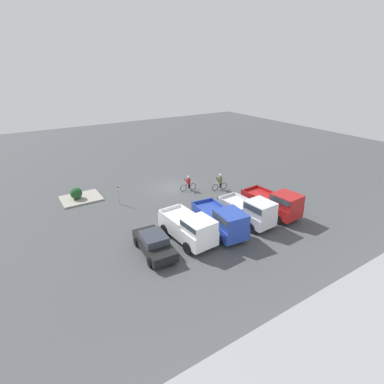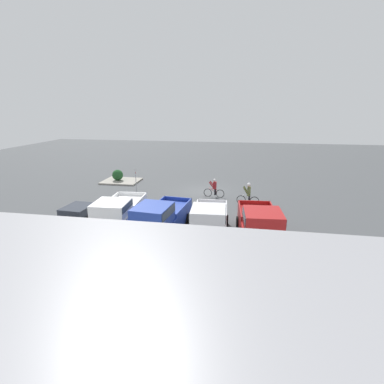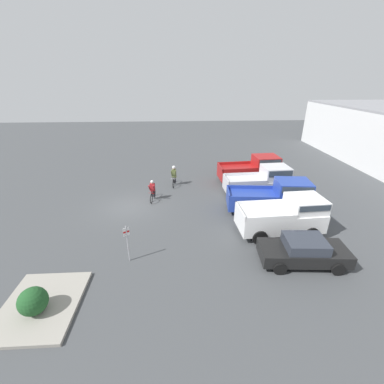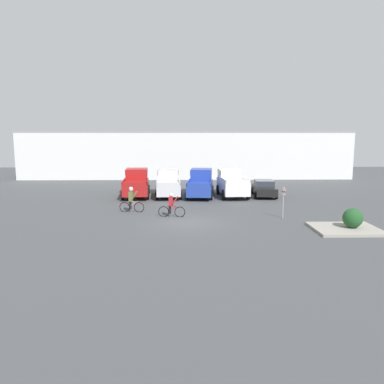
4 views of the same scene
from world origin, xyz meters
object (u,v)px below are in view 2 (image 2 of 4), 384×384
(pickup_truck_0, at_px, (260,224))
(shrub, at_px, (118,175))
(pickup_truck_2, at_px, (160,218))
(pickup_truck_3, at_px, (119,213))
(cyclist_1, at_px, (248,193))
(pickup_truck_1, at_px, (209,221))
(fire_lane_sign, at_px, (136,178))
(sedan_0, at_px, (79,217))
(cyclist_0, at_px, (214,188))

(pickup_truck_0, height_order, shrub, pickup_truck_0)
(pickup_truck_2, xyz_separation_m, shrub, (8.03, -12.45, -0.46))
(pickup_truck_2, xyz_separation_m, pickup_truck_3, (2.72, -0.37, 0.02))
(cyclist_1, bearing_deg, pickup_truck_1, 72.07)
(fire_lane_sign, bearing_deg, sedan_0, 85.83)
(cyclist_1, bearing_deg, cyclist_0, -29.65)
(cyclist_1, distance_m, shrub, 14.25)
(cyclist_1, relative_size, fire_lane_sign, 0.87)
(pickup_truck_3, xyz_separation_m, sedan_0, (2.82, -0.15, -0.46))
(pickup_truck_3, xyz_separation_m, cyclist_0, (-5.04, -8.32, -0.39))
(pickup_truck_1, xyz_separation_m, pickup_truck_3, (5.61, -0.33, 0.00))
(pickup_truck_3, height_order, sedan_0, pickup_truck_3)
(pickup_truck_2, distance_m, pickup_truck_3, 2.75)
(sedan_0, bearing_deg, cyclist_0, -133.89)
(pickup_truck_0, bearing_deg, cyclist_1, -85.71)
(pickup_truck_0, distance_m, cyclist_1, 7.13)
(pickup_truck_0, xyz_separation_m, pickup_truck_2, (5.69, -0.03, -0.03))
(sedan_0, xyz_separation_m, shrub, (2.49, -11.92, -0.01))
(pickup_truck_0, xyz_separation_m, cyclist_0, (3.38, -8.72, -0.40))
(pickup_truck_3, height_order, cyclist_0, pickup_truck_3)
(pickup_truck_3, bearing_deg, shrub, -66.27)
(pickup_truck_0, height_order, cyclist_1, pickup_truck_0)
(pickup_truck_0, height_order, sedan_0, pickup_truck_0)
(pickup_truck_1, relative_size, cyclist_0, 2.84)
(pickup_truck_2, relative_size, sedan_0, 1.28)
(pickup_truck_1, relative_size, cyclist_1, 2.83)
(pickup_truck_0, relative_size, pickup_truck_1, 1.05)
(pickup_truck_0, height_order, pickup_truck_1, pickup_truck_0)
(pickup_truck_0, xyz_separation_m, fire_lane_sign, (10.60, -9.33, 0.06))
(sedan_0, xyz_separation_m, fire_lane_sign, (-0.64, -8.78, 0.54))
(fire_lane_sign, bearing_deg, pickup_truck_2, 117.79)
(pickup_truck_2, height_order, sedan_0, pickup_truck_2)
(fire_lane_sign, bearing_deg, pickup_truck_0, 138.63)
(pickup_truck_2, relative_size, pickup_truck_3, 1.12)
(pickup_truck_0, distance_m, shrub, 18.55)
(pickup_truck_2, distance_m, cyclist_0, 9.00)
(pickup_truck_1, xyz_separation_m, fire_lane_sign, (7.79, -9.27, 0.08))
(cyclist_0, bearing_deg, cyclist_1, 150.35)
(fire_lane_sign, bearing_deg, shrub, -45.14)
(cyclist_1, distance_m, fire_lane_sign, 10.31)
(cyclist_0, xyz_separation_m, cyclist_1, (-2.85, 1.62, 0.14))
(cyclist_1, bearing_deg, sedan_0, 31.46)
(pickup_truck_2, distance_m, cyclist_1, 8.76)
(pickup_truck_0, distance_m, pickup_truck_2, 5.69)
(pickup_truck_3, bearing_deg, pickup_truck_2, 172.28)
(pickup_truck_0, height_order, cyclist_0, pickup_truck_0)
(pickup_truck_1, distance_m, shrub, 16.53)
(pickup_truck_1, height_order, fire_lane_sign, pickup_truck_1)
(sedan_0, xyz_separation_m, cyclist_0, (-7.86, -8.17, 0.07))
(shrub, bearing_deg, cyclist_0, 160.06)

